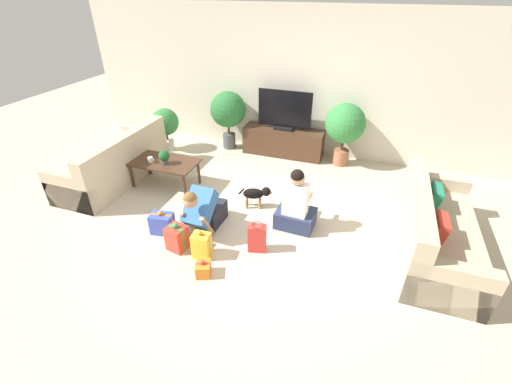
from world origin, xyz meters
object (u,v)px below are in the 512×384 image
at_px(potted_plant_back_right, 345,126).
at_px(mug, 151,160).
at_px(tv_console, 283,142).
at_px(gift_box_a, 202,245).
at_px(gift_bag_a, 257,238).
at_px(coffee_table, 164,164).
at_px(potted_plant_back_left, 228,111).
at_px(gift_box_d, 203,269).
at_px(gift_box_c, 162,223).
at_px(sofa_right, 434,232).
at_px(person_kneeling, 204,210).
at_px(gift_box_b, 177,238).
at_px(tabletop_plant, 164,157).
at_px(tv, 285,112).
at_px(potted_plant_corner_left, 165,124).
at_px(person_sitting, 296,207).
at_px(dog, 257,194).
at_px(sofa_left, 115,164).

distance_m(potted_plant_back_right, mug, 3.34).
xyz_separation_m(tv_console, gift_box_a, (-0.16, -3.13, -0.09)).
bearing_deg(gift_bag_a, coffee_table, 152.12).
relative_size(coffee_table, potted_plant_back_left, 0.96).
distance_m(tv_console, gift_box_d, 3.42).
distance_m(gift_box_c, mug, 1.32).
relative_size(sofa_right, mug, 16.83).
bearing_deg(potted_plant_back_left, gift_box_a, -72.79).
relative_size(person_kneeling, gift_box_b, 2.04).
distance_m(sofa_right, person_kneeling, 2.90).
bearing_deg(gift_box_b, gift_box_a, -4.49).
xyz_separation_m(gift_box_a, tabletop_plant, (-1.28, 1.29, 0.39)).
relative_size(coffee_table, gift_box_a, 2.82).
relative_size(coffee_table, gift_box_d, 4.59).
bearing_deg(tv, tv_console, 0.00).
relative_size(sofa_right, potted_plant_corner_left, 2.41).
bearing_deg(gift_box_d, mug, 137.44).
bearing_deg(mug, gift_box_b, -46.71).
height_order(potted_plant_back_left, mug, potted_plant_back_left).
bearing_deg(mug, tv_console, 48.44).
height_order(person_kneeling, person_sitting, person_sitting).
bearing_deg(tabletop_plant, gift_box_a, -45.34).
bearing_deg(person_sitting, person_kneeling, 25.86).
height_order(person_sitting, dog, person_sitting).
height_order(tv, person_sitting, tv).
height_order(potted_plant_back_right, gift_box_d, potted_plant_back_right).
xyz_separation_m(person_sitting, gift_box_d, (-0.77, -1.24, -0.24)).
distance_m(potted_plant_corner_left, gift_box_c, 2.73).
bearing_deg(person_kneeling, sofa_right, 12.86).
height_order(sofa_left, potted_plant_back_left, potted_plant_back_left).
relative_size(gift_box_a, gift_box_c, 1.12).
xyz_separation_m(sofa_right, person_kneeling, (-2.84, -0.56, 0.04)).
height_order(sofa_right, potted_plant_back_left, potted_plant_back_left).
distance_m(gift_box_a, gift_box_d, 0.33).
xyz_separation_m(person_sitting, gift_bag_a, (-0.33, -0.64, -0.13)).
bearing_deg(sofa_right, tv, 49.97).
relative_size(person_kneeling, tabletop_plant, 3.57).
xyz_separation_m(potted_plant_back_left, potted_plant_corner_left, (-1.11, -0.50, -0.21)).
xyz_separation_m(potted_plant_back_right, gift_box_d, (-1.11, -3.36, -0.66)).
bearing_deg(potted_plant_back_right, person_kneeling, -119.25).
distance_m(sofa_right, coffee_table, 4.00).
height_order(coffee_table, tv, tv).
bearing_deg(coffee_table, gift_box_b, -53.40).
bearing_deg(gift_box_c, dog, 44.70).
distance_m(tv_console, potted_plant_corner_left, 2.31).
xyz_separation_m(gift_box_a, gift_bag_a, (0.60, 0.32, 0.03)).
bearing_deg(gift_box_b, tv, 80.62).
bearing_deg(gift_box_b, potted_plant_back_left, 101.07).
distance_m(potted_plant_back_left, gift_bag_a, 3.22).
distance_m(sofa_left, person_sitting, 3.15).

